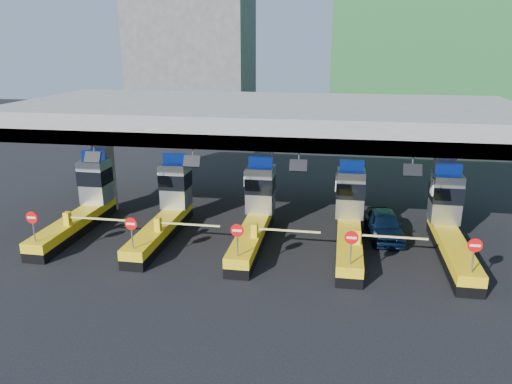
# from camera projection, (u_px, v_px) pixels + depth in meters

# --- Properties ---
(ground) EXTENTS (120.00, 120.00, 0.00)m
(ground) POSITION_uv_depth(u_px,v_px,m) (255.00, 239.00, 27.14)
(ground) COLOR black
(ground) RESTS_ON ground
(toll_canopy) EXTENTS (28.00, 12.09, 7.00)m
(toll_canopy) POSITION_uv_depth(u_px,v_px,m) (264.00, 118.00, 28.07)
(toll_canopy) COLOR slate
(toll_canopy) RESTS_ON ground
(toll_lane_far_left) EXTENTS (4.43, 8.00, 4.16)m
(toll_lane_far_left) POSITION_uv_depth(u_px,v_px,m) (85.00, 203.00, 28.62)
(toll_lane_far_left) COLOR black
(toll_lane_far_left) RESTS_ON ground
(toll_lane_left) EXTENTS (4.43, 8.00, 4.16)m
(toll_lane_left) POSITION_uv_depth(u_px,v_px,m) (168.00, 208.00, 27.81)
(toll_lane_left) COLOR black
(toll_lane_left) RESTS_ON ground
(toll_lane_center) EXTENTS (4.43, 8.00, 4.16)m
(toll_lane_center) POSITION_uv_depth(u_px,v_px,m) (256.00, 213.00, 27.00)
(toll_lane_center) COLOR black
(toll_lane_center) RESTS_ON ground
(toll_lane_right) EXTENTS (4.43, 8.00, 4.16)m
(toll_lane_right) POSITION_uv_depth(u_px,v_px,m) (350.00, 218.00, 26.18)
(toll_lane_right) COLOR black
(toll_lane_right) RESTS_ON ground
(toll_lane_far_right) EXTENTS (4.43, 8.00, 4.16)m
(toll_lane_far_right) POSITION_uv_depth(u_px,v_px,m) (449.00, 224.00, 25.37)
(toll_lane_far_right) COLOR black
(toll_lane_far_right) RESTS_ON ground
(bg_building_scaffold) EXTENTS (18.00, 12.00, 28.00)m
(bg_building_scaffold) POSITION_uv_depth(u_px,v_px,m) (423.00, 4.00, 51.33)
(bg_building_scaffold) COLOR #1E5926
(bg_building_scaffold) RESTS_ON ground
(bg_building_concrete) EXTENTS (14.00, 10.00, 18.00)m
(bg_building_concrete) POSITION_uv_depth(u_px,v_px,m) (192.00, 52.00, 60.76)
(bg_building_concrete) COLOR #4C4C49
(bg_building_concrete) RESTS_ON ground
(van) EXTENTS (2.22, 4.51, 1.48)m
(van) POSITION_uv_depth(u_px,v_px,m) (384.00, 225.00, 27.10)
(van) COLOR black
(van) RESTS_ON ground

